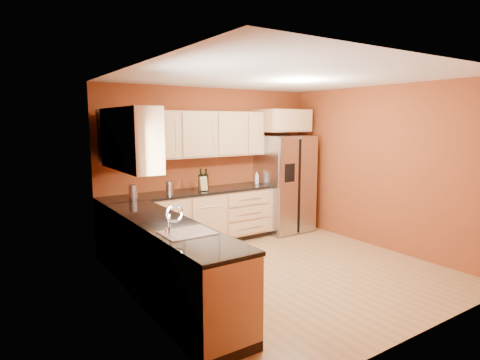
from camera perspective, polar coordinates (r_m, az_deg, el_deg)
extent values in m
plane|color=olive|center=(5.67, 6.21, -12.73)|extent=(4.00, 4.00, 0.00)
plane|color=silver|center=(5.33, 6.66, 14.37)|extent=(4.00, 4.00, 0.00)
cube|color=maroon|center=(6.99, -4.18, 2.27)|extent=(4.00, 0.04, 2.60)
cube|color=maroon|center=(4.05, 24.95, -2.90)|extent=(4.00, 0.04, 2.60)
cube|color=maroon|center=(4.35, -14.20, -1.63)|extent=(0.04, 4.00, 2.60)
cube|color=maroon|center=(6.80, 19.45, 1.65)|extent=(0.04, 4.00, 2.60)
cube|color=tan|center=(6.62, -6.99, -5.67)|extent=(2.90, 0.60, 0.88)
cube|color=tan|center=(4.68, -10.28, -11.73)|extent=(0.60, 2.80, 0.88)
cube|color=black|center=(6.51, -7.02, -1.76)|extent=(2.90, 0.62, 0.04)
cube|color=black|center=(4.55, -10.32, -6.25)|extent=(0.62, 2.80, 0.04)
cube|color=tan|center=(6.69, -5.41, 6.50)|extent=(2.30, 0.33, 0.75)
cube|color=tan|center=(5.03, -15.41, 5.65)|extent=(0.33, 1.35, 0.75)
cube|color=tan|center=(5.98, -16.77, 5.98)|extent=(0.67, 0.67, 0.75)
cube|color=tan|center=(7.47, 6.07, 8.40)|extent=(0.92, 0.60, 0.40)
cube|color=silver|center=(7.50, 6.30, -0.50)|extent=(0.90, 0.75, 1.78)
cube|color=white|center=(3.86, -11.57, 0.96)|extent=(0.03, 0.90, 1.00)
cylinder|color=silver|center=(6.31, -9.98, -1.07)|extent=(0.15, 0.15, 0.20)
cylinder|color=silver|center=(6.09, -14.96, -1.56)|extent=(0.13, 0.13, 0.20)
cube|color=#A68250|center=(6.53, -5.30, -0.52)|extent=(0.13, 0.12, 0.23)
cylinder|color=silver|center=(7.23, 2.40, 0.31)|extent=(0.09, 0.09, 0.21)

